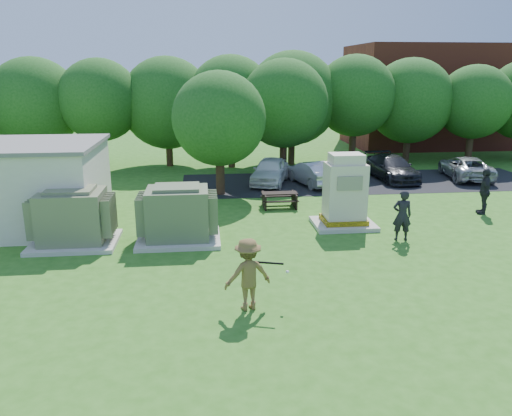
{
  "coord_description": "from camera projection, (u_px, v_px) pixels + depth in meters",
  "views": [
    {
      "loc": [
        -1.83,
        -13.07,
        6.06
      ],
      "look_at": [
        0.0,
        4.0,
        1.3
      ],
      "focal_mm": 35.0,
      "sensor_mm": 36.0,
      "label": 1
    }
  ],
  "objects": [
    {
      "name": "picnic_table",
      "position": [
        279.0,
        198.0,
        22.7
      ],
      "size": [
        1.61,
        1.21,
        0.69
      ],
      "color": "black",
      "rests_on": "ground"
    },
    {
      "name": "car_silver_b",
      "position": [
        465.0,
        167.0,
        28.73
      ],
      "size": [
        2.87,
        4.88,
        1.28
      ],
      "primitive_type": "imported",
      "rotation": [
        0.0,
        0.0,
        2.97
      ],
      "color": "#ABABAF",
      "rests_on": "ground"
    },
    {
      "name": "ground",
      "position": [
        271.0,
        288.0,
        14.33
      ],
      "size": [
        120.0,
        120.0,
        0.0
      ],
      "primitive_type": "plane",
      "color": "#2D6619",
      "rests_on": "ground"
    },
    {
      "name": "batter",
      "position": [
        248.0,
        274.0,
        12.87
      ],
      "size": [
        1.39,
        1.0,
        1.93
      ],
      "primitive_type": "imported",
      "rotation": [
        0.0,
        0.0,
        3.39
      ],
      "color": "brown",
      "rests_on": "ground"
    },
    {
      "name": "batting_equipment",
      "position": [
        268.0,
        264.0,
        12.88
      ],
      "size": [
        1.09,
        0.36,
        0.42
      ],
      "color": "black",
      "rests_on": "ground"
    },
    {
      "name": "transformer_right",
      "position": [
        178.0,
        215.0,
        18.09
      ],
      "size": [
        3.0,
        2.4,
        2.07
      ],
      "color": "beige",
      "rests_on": "ground"
    },
    {
      "name": "car_silver_a",
      "position": [
        312.0,
        173.0,
        27.13
      ],
      "size": [
        2.36,
        4.17,
        1.3
      ],
      "primitive_type": "imported",
      "rotation": [
        0.0,
        0.0,
        3.4
      ],
      "color": "#B0AFB4",
      "rests_on": "ground"
    },
    {
      "name": "person_walking_right",
      "position": [
        484.0,
        191.0,
        21.56
      ],
      "size": [
        0.85,
        1.27,
        2.0
      ],
      "primitive_type": "imported",
      "rotation": [
        0.0,
        0.0,
        4.37
      ],
      "color": "#242429",
      "rests_on": "ground"
    },
    {
      "name": "transformer_left",
      "position": [
        73.0,
        218.0,
        17.71
      ],
      "size": [
        3.0,
        2.4,
        2.07
      ],
      "color": "beige",
      "rests_on": "ground"
    },
    {
      "name": "tree_row",
      "position": [
        259.0,
        102.0,
        31.13
      ],
      "size": [
        41.3,
        13.3,
        7.3
      ],
      "color": "#47301E",
      "rests_on": "ground"
    },
    {
      "name": "car_dark",
      "position": [
        392.0,
        168.0,
        28.43
      ],
      "size": [
        2.13,
        4.79,
        1.36
      ],
      "primitive_type": "imported",
      "rotation": [
        0.0,
        0.0,
        0.05
      ],
      "color": "black",
      "rests_on": "ground"
    },
    {
      "name": "car_white",
      "position": [
        270.0,
        171.0,
        27.44
      ],
      "size": [
        2.91,
        4.5,
        1.42
      ],
      "primitive_type": "imported",
      "rotation": [
        0.0,
        0.0,
        -0.32
      ],
      "color": "white",
      "rests_on": "ground"
    },
    {
      "name": "generator_cabinet",
      "position": [
        345.0,
        195.0,
        19.74
      ],
      "size": [
        2.41,
        1.97,
        2.93
      ],
      "color": "beige",
      "rests_on": "ground"
    },
    {
      "name": "parking_strip",
      "position": [
        362.0,
        182.0,
        27.98
      ],
      "size": [
        20.0,
        6.0,
        0.01
      ],
      "primitive_type": "cube",
      "color": "#232326",
      "rests_on": "ground"
    },
    {
      "name": "brick_building",
      "position": [
        444.0,
        96.0,
        40.98
      ],
      "size": [
        15.0,
        8.0,
        8.0
      ],
      "primitive_type": "cube",
      "color": "maroon",
      "rests_on": "ground"
    },
    {
      "name": "person_by_generator",
      "position": [
        402.0,
        215.0,
        18.16
      ],
      "size": [
        0.75,
        0.54,
        1.9
      ],
      "primitive_type": "imported",
      "rotation": [
        0.0,
        0.0,
        3.01
      ],
      "color": "black",
      "rests_on": "ground"
    }
  ]
}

